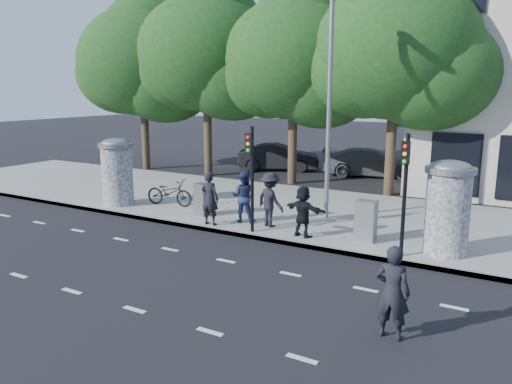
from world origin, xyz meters
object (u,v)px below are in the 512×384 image
Objects in this scene: ped_b at (210,198)px; ped_f at (303,211)px; ped_c at (244,197)px; man_road at (392,292)px; ad_column_left at (117,170)px; ped_d at (270,200)px; traffic_pole_near at (251,168)px; ped_a at (117,183)px; car_mid at (279,157)px; car_right at (371,162)px; ad_column_right at (448,205)px; bicycle at (169,192)px; cabinet_left at (203,199)px; traffic_pole_far at (405,183)px; cabinet_right at (366,221)px; street_lamp at (329,86)px.

ped_b is 3.33m from ped_f.
man_road is (6.59, -5.35, -0.11)m from ped_c.
ad_column_left is 6.83m from ped_d.
traffic_pole_near is (6.60, -0.71, 0.69)m from ad_column_left.
ped_f is 0.87× the size of man_road.
car_mid is at bearing -78.85° from ped_a.
ad_column_right is at bearing -171.58° from car_right.
ped_d is (1.07, -0.04, 0.03)m from ped_c.
ad_column_right reaches higher than car_right.
traffic_pole_near is at bearing 118.91° from ped_c.
man_road is at bearing -127.53° from bicycle.
traffic_pole_near reaches higher than ped_c.
traffic_pole_near reaches higher than bicycle.
ped_a is 1.04× the size of ped_f.
car_mid is at bearing -41.38° from ped_d.
ad_column_left is at bearing -11.27° from ped_c.
ped_d is 2.91m from cabinet_left.
car_mid reaches higher than bicycle.
man_road is (5.73, -4.42, -1.30)m from traffic_pole_near.
traffic_pole_far is at bearing -137.79° from ad_column_right.
cabinet_right is at bearing 14.64° from traffic_pole_near.
bicycle is at bearing 14.49° from ped_d.
traffic_pole_near is at bearing -178.63° from car_mid.
ped_b is 1.02× the size of ped_c.
car_mid is at bearing 128.49° from cabinet_right.
ad_column_left is at bearing -179.08° from ad_column_right.
cabinet_right is at bearing 179.84° from ad_column_right.
cabinet_right is 0.24× the size of car_right.
ped_f is 13.77m from car_mid.
man_road is at bearing -18.77° from cabinet_left.
traffic_pole_far is at bearing 6.38° from cabinet_left.
bicycle is 10.67m from car_mid.
traffic_pole_near is at bearing -171.11° from ad_column_right.
cabinet_right is at bearing -161.47° from ped_a.
man_road is at bearing 148.29° from ped_b.
bicycle is at bearing 161.27° from car_mid.
traffic_pole_near is at bearing -116.12° from bicycle.
ped_c is at bearing 11.74° from cabinet_left.
car_mid is (-5.60, 11.32, -0.30)m from ped_d.
cabinet_left is (3.93, 0.30, -0.80)m from ad_column_left.
cabinet_right is at bearing -102.23° from bicycle.
ped_b reaches higher than ped_c.
ped_b is at bearing -31.14° from man_road.
ad_column_right is 5.36m from man_road.
traffic_pole_far reaches higher than ped_a.
traffic_pole_far is at bearing 157.10° from ped_c.
street_lamp reaches higher than car_right.
man_road reaches higher than car_right.
ad_column_right is 1.43× the size of man_road.
ad_column_right is 2.27× the size of cabinet_left.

